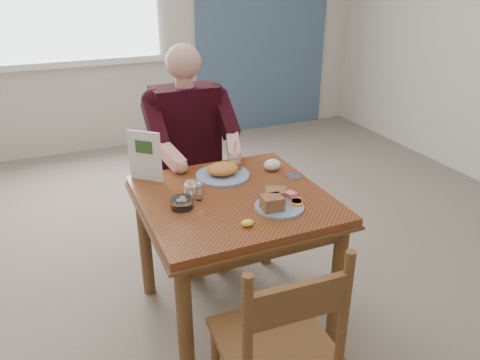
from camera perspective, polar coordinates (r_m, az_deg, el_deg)
name	(u,v)px	position (r m, az deg, el deg)	size (l,w,h in m)	color
floor	(234,314)	(2.75, -0.72, -16.02)	(6.00, 6.00, 0.00)	#6F645A
wall_back	(116,10)	(5.01, -14.93, 19.41)	(5.50, 5.50, 0.00)	beige
accent_panel	(264,5)	(5.47, 2.92, 20.53)	(1.60, 0.02, 2.80)	#415C7A
lemon_wedge	(248,223)	(2.06, 0.92, -5.27)	(0.06, 0.04, 0.03)	yellow
napkin	(272,165)	(2.61, 3.94, 1.86)	(0.10, 0.08, 0.06)	white
metal_dish	(294,176)	(2.54, 6.62, 0.44)	(0.09, 0.09, 0.01)	silver
table	(234,215)	(2.38, -0.80, -4.30)	(0.92, 0.92, 0.75)	brown
chair_far	(188,183)	(3.13, -6.38, -0.34)	(0.42, 0.42, 0.95)	brown
chair_near	(278,348)	(1.88, 4.71, -19.74)	(0.44, 0.44, 0.95)	brown
diner	(190,140)	(2.92, -6.16, 4.89)	(0.53, 0.56, 1.39)	tan
near_plate	(277,202)	(2.21, 4.54, -2.69)	(0.28, 0.28, 0.08)	white
far_plate	(223,172)	(2.53, -2.04, 1.04)	(0.35, 0.35, 0.08)	white
caddy	(193,188)	(2.37, -5.80, -0.95)	(0.09, 0.09, 0.06)	white
shakers	(194,193)	(2.27, -5.61, -1.61)	(0.08, 0.04, 0.08)	white
creamer	(182,203)	(2.22, -7.11, -2.82)	(0.14, 0.14, 0.05)	white
menu	(145,156)	(2.50, -11.52, 2.92)	(0.15, 0.13, 0.27)	white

